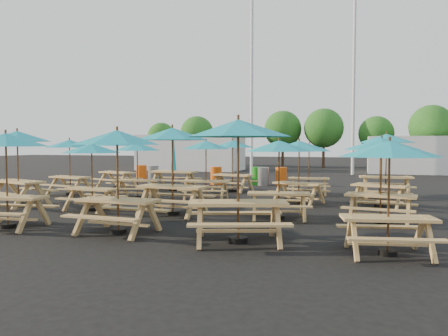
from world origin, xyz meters
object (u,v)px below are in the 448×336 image
(picnic_unit_2, at_px, (70,147))
(waste_bin_5, at_px, (281,176))
(picnic_unit_12, at_px, (238,136))
(waste_bin_3, at_px, (257,176))
(picnic_unit_11, at_px, (233,147))
(picnic_unit_7, at_px, (174,167))
(picnic_unit_13, at_px, (279,151))
(picnic_unit_17, at_px, (381,149))
(picnic_unit_18, at_px, (381,149))
(picnic_unit_1, at_px, (17,141))
(waste_bin_0, at_px, (142,173))
(waste_bin_4, at_px, (263,176))
(waste_bin_1, at_px, (153,174))
(picnic_unit_16, at_px, (389,156))
(picnic_unit_3, at_px, (117,145))
(picnic_unit_6, at_px, (137,150))
(picnic_unit_9, at_px, (172,139))
(picnic_unit_14, at_px, (299,149))
(picnic_unit_19, at_px, (386,142))
(picnic_unit_10, at_px, (206,149))
(picnic_unit_15, at_px, (309,151))
(picnic_unit_5, at_px, (92,152))
(picnic_unit_8, at_px, (117,144))
(waste_bin_2, at_px, (216,176))
(picnic_unit_4, at_px, (6,146))

(picnic_unit_2, bearing_deg, waste_bin_5, 55.21)
(picnic_unit_12, relative_size, waste_bin_3, 3.02)
(picnic_unit_11, bearing_deg, picnic_unit_7, -159.06)
(picnic_unit_13, relative_size, waste_bin_3, 2.40)
(picnic_unit_17, bearing_deg, picnic_unit_18, 96.61)
(picnic_unit_1, height_order, waste_bin_0, picnic_unit_1)
(picnic_unit_17, xyz_separation_m, waste_bin_4, (-5.07, 9.22, -1.43))
(picnic_unit_1, distance_m, waste_bin_1, 9.44)
(picnic_unit_2, relative_size, picnic_unit_16, 1.09)
(picnic_unit_3, bearing_deg, picnic_unit_6, -28.22)
(picnic_unit_18, bearing_deg, picnic_unit_16, -72.33)
(picnic_unit_9, distance_m, picnic_unit_14, 4.64)
(picnic_unit_7, distance_m, picnic_unit_19, 8.76)
(picnic_unit_10, bearing_deg, picnic_unit_15, 36.32)
(picnic_unit_13, xyz_separation_m, picnic_unit_15, (0.11, 6.02, -0.07))
(picnic_unit_16, distance_m, waste_bin_5, 13.65)
(waste_bin_1, bearing_deg, waste_bin_3, 3.66)
(waste_bin_1, distance_m, waste_bin_5, 6.75)
(picnic_unit_5, bearing_deg, picnic_unit_1, -177.60)
(picnic_unit_12, relative_size, picnic_unit_15, 1.33)
(picnic_unit_8, height_order, picnic_unit_13, picnic_unit_8)
(picnic_unit_5, height_order, waste_bin_4, picnic_unit_5)
(picnic_unit_12, height_order, waste_bin_5, picnic_unit_12)
(picnic_unit_2, relative_size, waste_bin_5, 2.52)
(picnic_unit_13, height_order, waste_bin_2, picnic_unit_13)
(picnic_unit_14, bearing_deg, picnic_unit_7, 173.89)
(picnic_unit_1, relative_size, waste_bin_0, 2.90)
(waste_bin_1, bearing_deg, picnic_unit_19, -16.39)
(picnic_unit_8, bearing_deg, picnic_unit_11, 93.31)
(picnic_unit_18, bearing_deg, picnic_unit_9, -130.83)
(picnic_unit_5, relative_size, waste_bin_4, 2.29)
(picnic_unit_2, height_order, picnic_unit_4, picnic_unit_4)
(picnic_unit_19, xyz_separation_m, waste_bin_3, (-5.83, 3.70, -1.64))
(picnic_unit_1, height_order, waste_bin_2, picnic_unit_1)
(picnic_unit_12, bearing_deg, picnic_unit_8, 160.02)
(picnic_unit_1, distance_m, picnic_unit_7, 6.67)
(picnic_unit_2, distance_m, picnic_unit_13, 9.42)
(picnic_unit_11, height_order, waste_bin_4, picnic_unit_11)
(picnic_unit_8, height_order, picnic_unit_19, picnic_unit_19)
(picnic_unit_10, xyz_separation_m, picnic_unit_12, (2.90, -6.11, 0.31))
(picnic_unit_3, distance_m, picnic_unit_19, 11.55)
(picnic_unit_15, bearing_deg, picnic_unit_17, -75.23)
(picnic_unit_4, xyz_separation_m, picnic_unit_5, (0.31, 3.00, -0.20))
(picnic_unit_7, xyz_separation_m, waste_bin_3, (2.87, 3.72, -0.60))
(picnic_unit_10, xyz_separation_m, picnic_unit_11, (0.05, 3.20, 0.04))
(picnic_unit_11, xyz_separation_m, picnic_unit_13, (3.12, -6.20, -0.07))
(picnic_unit_2, xyz_separation_m, picnic_unit_4, (2.96, -6.29, 0.06))
(picnic_unit_13, relative_size, picnic_unit_19, 0.89)
(picnic_unit_9, relative_size, picnic_unit_16, 1.20)
(picnic_unit_7, distance_m, picnic_unit_15, 5.86)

